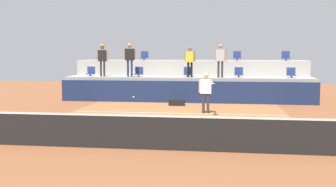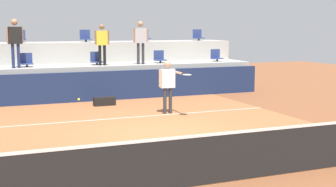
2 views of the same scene
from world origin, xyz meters
name	(u,v)px [view 2 (image 2 of 2)]	position (x,y,z in m)	size (l,w,h in m)	color
ground_plane	(163,134)	(0.00, 0.00, 0.00)	(40.00, 40.00, 0.00)	brown
court_inner_paint	(150,126)	(0.00, 1.00, 0.00)	(9.00, 10.00, 0.01)	#A36038
court_service_line	(134,117)	(0.00, 2.40, 0.01)	(9.00, 0.06, 0.00)	silver
tennis_net	(245,153)	(0.00, -4.00, 0.50)	(10.48, 0.08, 1.07)	black
sponsor_backboard	(104,86)	(0.00, 6.00, 0.55)	(13.00, 0.16, 1.10)	navy
seating_tier_lower	(96,80)	(0.00, 7.30, 0.62)	(13.00, 1.80, 1.25)	#ADAAA3
seating_tier_upper	(86,66)	(0.00, 9.10, 1.05)	(13.00, 1.80, 2.10)	#ADAAA3
stadium_chair_lower_left	(27,61)	(-2.65, 7.23, 1.46)	(0.44, 0.40, 0.52)	#2D2D33
stadium_chair_lower_center	(96,59)	(0.01, 7.23, 1.46)	(0.44, 0.40, 0.52)	#2D2D33
stadium_chair_lower_right	(160,58)	(2.68, 7.23, 1.46)	(0.44, 0.40, 0.52)	#2D2D33
stadium_chair_lower_far_right	(216,56)	(5.34, 7.23, 1.46)	(0.44, 0.40, 0.52)	#2D2D33
stadium_chair_upper_left	(20,37)	(-2.71, 9.03, 2.31)	(0.44, 0.40, 0.52)	#2D2D33
stadium_chair_upper_center	(85,37)	(-0.02, 9.03, 2.31)	(0.44, 0.40, 0.52)	#2D2D33
stadium_chair_upper_right	(144,36)	(2.64, 9.03, 2.31)	(0.44, 0.40, 0.52)	#2D2D33
stadium_chair_upper_far_right	(198,36)	(5.31, 9.03, 2.31)	(0.44, 0.40, 0.52)	#2D2D33
tennis_player	(168,81)	(1.19, 2.57, 1.03)	(0.69, 1.18, 1.69)	#2D2D33
spectator_in_grey	(15,38)	(-3.06, 6.85, 2.33)	(0.61, 0.29, 1.78)	navy
spectator_leaning_on_rail	(102,41)	(0.15, 6.85, 2.20)	(0.57, 0.26, 1.60)	black
spectator_in_white	(141,38)	(1.72, 6.85, 2.29)	(0.60, 0.26, 1.72)	#2D2D33
tennis_ball	(79,99)	(-1.76, 2.02, 0.71)	(0.07, 0.07, 0.07)	#CCE033
equipment_bag	(104,101)	(-0.30, 4.87, 0.15)	(0.76, 0.28, 0.30)	black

